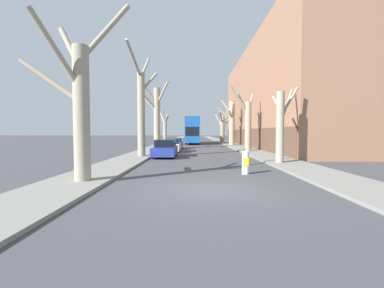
{
  "coord_description": "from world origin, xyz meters",
  "views": [
    {
      "loc": [
        -0.64,
        -9.22,
        2.09
      ],
      "look_at": [
        -0.91,
        31.2,
        0.2
      ],
      "focal_mm": 24.0,
      "sensor_mm": 36.0,
      "label": 1
    }
  ],
  "objects_px": {
    "street_tree_left_1": "(141,109)",
    "street_tree_right_2": "(231,122)",
    "street_tree_right_1": "(247,122)",
    "street_tree_right_0": "(281,124)",
    "street_tree_left_2": "(156,115)",
    "traffic_bollard": "(245,163)",
    "double_decker_bus": "(192,129)",
    "parked_car_0": "(165,149)",
    "parked_car_2": "(175,144)",
    "street_tree_right_3": "(223,127)",
    "parked_car_1": "(171,146)",
    "street_tree_left_0": "(80,102)",
    "street_tree_left_3": "(165,128)"
  },
  "relations": [
    {
      "from": "parked_car_2",
      "to": "traffic_bollard",
      "type": "height_order",
      "value": "parked_car_2"
    },
    {
      "from": "street_tree_left_3",
      "to": "parked_car_1",
      "type": "distance_m",
      "value": 13.91
    },
    {
      "from": "street_tree_right_1",
      "to": "street_tree_right_3",
      "type": "relative_size",
      "value": 1.06
    },
    {
      "from": "street_tree_left_0",
      "to": "parked_car_0",
      "type": "height_order",
      "value": "street_tree_left_0"
    },
    {
      "from": "parked_car_0",
      "to": "parked_car_1",
      "type": "height_order",
      "value": "parked_car_0"
    },
    {
      "from": "double_decker_bus",
      "to": "street_tree_left_3",
      "type": "bearing_deg",
      "value": -126.84
    },
    {
      "from": "street_tree_left_1",
      "to": "parked_car_2",
      "type": "distance_m",
      "value": 11.78
    },
    {
      "from": "street_tree_right_2",
      "to": "double_decker_bus",
      "type": "relative_size",
      "value": 0.61
    },
    {
      "from": "street_tree_left_2",
      "to": "street_tree_right_3",
      "type": "relative_size",
      "value": 1.22
    },
    {
      "from": "street_tree_left_2",
      "to": "traffic_bollard",
      "type": "distance_m",
      "value": 20.04
    },
    {
      "from": "street_tree_right_1",
      "to": "street_tree_left_1",
      "type": "bearing_deg",
      "value": -146.49
    },
    {
      "from": "parked_car_0",
      "to": "double_decker_bus",
      "type": "bearing_deg",
      "value": 85.02
    },
    {
      "from": "street_tree_right_2",
      "to": "double_decker_bus",
      "type": "xyz_separation_m",
      "value": [
        -5.95,
        7.05,
        -1.07
      ]
    },
    {
      "from": "street_tree_left_1",
      "to": "street_tree_right_0",
      "type": "bearing_deg",
      "value": -22.95
    },
    {
      "from": "parked_car_2",
      "to": "parked_car_1",
      "type": "bearing_deg",
      "value": -90.0
    },
    {
      "from": "street_tree_right_2",
      "to": "traffic_bollard",
      "type": "xyz_separation_m",
      "value": [
        -3.16,
        -26.47,
        -3.1
      ]
    },
    {
      "from": "street_tree_left_1",
      "to": "street_tree_right_1",
      "type": "bearing_deg",
      "value": 33.51
    },
    {
      "from": "street_tree_right_0",
      "to": "street_tree_right_1",
      "type": "xyz_separation_m",
      "value": [
        0.07,
        10.85,
        0.51
      ]
    },
    {
      "from": "street_tree_left_1",
      "to": "street_tree_right_3",
      "type": "relative_size",
      "value": 1.31
    },
    {
      "from": "street_tree_left_1",
      "to": "street_tree_right_2",
      "type": "relative_size",
      "value": 1.22
    },
    {
      "from": "street_tree_left_2",
      "to": "parked_car_0",
      "type": "xyz_separation_m",
      "value": [
        2.17,
        -9.65,
        -3.45
      ]
    },
    {
      "from": "street_tree_left_1",
      "to": "street_tree_right_0",
      "type": "distance_m",
      "value": 10.89
    },
    {
      "from": "street_tree_left_1",
      "to": "street_tree_right_0",
      "type": "height_order",
      "value": "street_tree_left_1"
    },
    {
      "from": "street_tree_left_0",
      "to": "parked_car_1",
      "type": "relative_size",
      "value": 1.81
    },
    {
      "from": "street_tree_right_0",
      "to": "double_decker_bus",
      "type": "height_order",
      "value": "street_tree_right_0"
    },
    {
      "from": "parked_car_0",
      "to": "parked_car_1",
      "type": "bearing_deg",
      "value": 90.0
    },
    {
      "from": "street_tree_right_2",
      "to": "street_tree_right_3",
      "type": "height_order",
      "value": "street_tree_right_2"
    },
    {
      "from": "street_tree_left_2",
      "to": "street_tree_right_2",
      "type": "relative_size",
      "value": 1.14
    },
    {
      "from": "parked_car_0",
      "to": "street_tree_right_3",
      "type": "bearing_deg",
      "value": 74.48
    },
    {
      "from": "street_tree_right_3",
      "to": "traffic_bollard",
      "type": "xyz_separation_m",
      "value": [
        -3.08,
        -37.66,
        -2.54
      ]
    },
    {
      "from": "street_tree_left_3",
      "to": "traffic_bollard",
      "type": "relative_size",
      "value": 4.82
    },
    {
      "from": "street_tree_left_0",
      "to": "street_tree_left_3",
      "type": "xyz_separation_m",
      "value": [
        0.07,
        30.07,
        -0.59
      ]
    },
    {
      "from": "street_tree_right_2",
      "to": "parked_car_2",
      "type": "xyz_separation_m",
      "value": [
        -8.11,
        -7.02,
        -3.03
      ]
    },
    {
      "from": "street_tree_left_2",
      "to": "parked_car_1",
      "type": "relative_size",
      "value": 1.86
    },
    {
      "from": "street_tree_left_2",
      "to": "traffic_bollard",
      "type": "height_order",
      "value": "street_tree_left_2"
    },
    {
      "from": "parked_car_0",
      "to": "street_tree_left_2",
      "type": "bearing_deg",
      "value": 102.66
    },
    {
      "from": "street_tree_right_3",
      "to": "traffic_bollard",
      "type": "distance_m",
      "value": 37.88
    },
    {
      "from": "street_tree_left_1",
      "to": "traffic_bollard",
      "type": "relative_size",
      "value": 7.55
    },
    {
      "from": "street_tree_left_1",
      "to": "street_tree_left_2",
      "type": "bearing_deg",
      "value": 91.52
    },
    {
      "from": "street_tree_left_0",
      "to": "parked_car_2",
      "type": "height_order",
      "value": "street_tree_left_0"
    },
    {
      "from": "parked_car_0",
      "to": "traffic_bollard",
      "type": "relative_size",
      "value": 3.84
    },
    {
      "from": "street_tree_left_3",
      "to": "street_tree_right_2",
      "type": "relative_size",
      "value": 0.78
    },
    {
      "from": "parked_car_0",
      "to": "street_tree_right_2",
      "type": "bearing_deg",
      "value": 65.41
    },
    {
      "from": "street_tree_right_1",
      "to": "street_tree_right_3",
      "type": "bearing_deg",
      "value": 90.23
    },
    {
      "from": "street_tree_right_0",
      "to": "traffic_bollard",
      "type": "relative_size",
      "value": 4.5
    },
    {
      "from": "street_tree_right_1",
      "to": "parked_car_0",
      "type": "relative_size",
      "value": 1.59
    },
    {
      "from": "parked_car_2",
      "to": "traffic_bollard",
      "type": "xyz_separation_m",
      "value": [
        4.95,
        -19.44,
        -0.07
      ]
    },
    {
      "from": "street_tree_left_1",
      "to": "street_tree_right_3",
      "type": "xyz_separation_m",
      "value": [
        9.93,
        29.36,
        -0.83
      ]
    },
    {
      "from": "street_tree_left_1",
      "to": "parked_car_1",
      "type": "distance_m",
      "value": 6.99
    },
    {
      "from": "street_tree_right_1",
      "to": "street_tree_right_2",
      "type": "bearing_deg",
      "value": 90.08
    }
  ]
}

